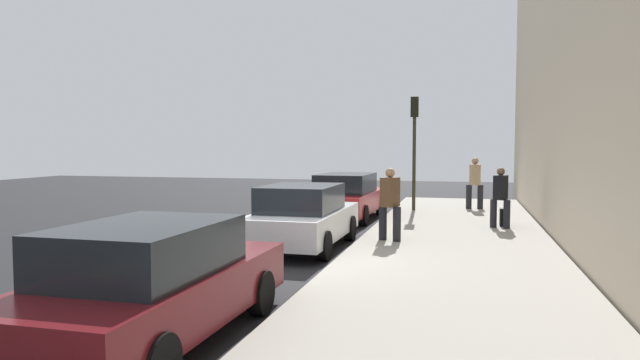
# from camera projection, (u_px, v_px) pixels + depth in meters

# --- Properties ---
(ground_plane) EXTENTS (56.00, 56.00, 0.00)m
(ground_plane) POSITION_uv_depth(u_px,v_px,m) (290.00, 263.00, 11.93)
(ground_plane) COLOR black
(sidewalk) EXTENTS (28.00, 4.60, 0.15)m
(sidewalk) POSITION_uv_depth(u_px,v_px,m) (452.00, 267.00, 11.11)
(sidewalk) COLOR #A39E93
(sidewalk) RESTS_ON ground
(lane_stripe_centre) EXTENTS (28.00, 0.14, 0.01)m
(lane_stripe_centre) POSITION_uv_depth(u_px,v_px,m) (152.00, 255.00, 12.72)
(lane_stripe_centre) COLOR gold
(lane_stripe_centre) RESTS_ON ground
(parked_car_maroon) EXTENTS (4.56, 1.94, 1.51)m
(parked_car_maroon) POSITION_uv_depth(u_px,v_px,m) (153.00, 283.00, 7.02)
(parked_car_maroon) COLOR black
(parked_car_maroon) RESTS_ON ground
(parked_car_white) EXTENTS (4.28, 1.93, 1.51)m
(parked_car_white) POSITION_uv_depth(u_px,v_px,m) (303.00, 217.00, 13.51)
(parked_car_white) COLOR black
(parked_car_white) RESTS_ON ground
(parked_car_red) EXTENTS (4.68, 2.01, 1.51)m
(parked_car_red) POSITION_uv_depth(u_px,v_px,m) (347.00, 196.00, 18.83)
(parked_car_red) COLOR black
(parked_car_red) RESTS_ON ground
(pedestrian_black_coat) EXTENTS (0.52, 0.53, 1.68)m
(pedestrian_black_coat) POSITION_uv_depth(u_px,v_px,m) (500.00, 196.00, 15.84)
(pedestrian_black_coat) COLOR black
(pedestrian_black_coat) RESTS_ON sidewalk
(pedestrian_tan_coat) EXTENTS (0.54, 0.60, 1.84)m
(pedestrian_tan_coat) POSITION_uv_depth(u_px,v_px,m) (475.00, 182.00, 20.58)
(pedestrian_tan_coat) COLOR black
(pedestrian_tan_coat) RESTS_ON sidewalk
(pedestrian_brown_coat) EXTENTS (0.55, 0.55, 1.75)m
(pedestrian_brown_coat) POSITION_uv_depth(u_px,v_px,m) (390.00, 202.00, 13.73)
(pedestrian_brown_coat) COLOR black
(pedestrian_brown_coat) RESTS_ON sidewalk
(traffic_light_pole) EXTENTS (0.35, 0.26, 3.97)m
(traffic_light_pole) POSITION_uv_depth(u_px,v_px,m) (414.00, 133.00, 20.08)
(traffic_light_pole) COLOR #2D2D19
(traffic_light_pole) RESTS_ON sidewalk
(rolling_suitcase) EXTENTS (0.34, 0.22, 0.86)m
(rolling_suitcase) POSITION_uv_depth(u_px,v_px,m) (504.00, 217.00, 16.24)
(rolling_suitcase) COLOR black
(rolling_suitcase) RESTS_ON sidewalk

